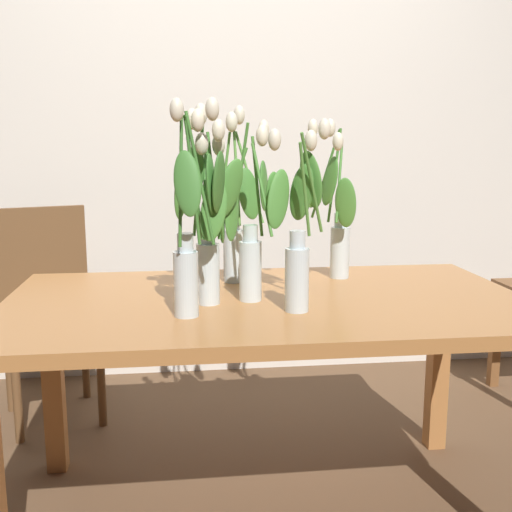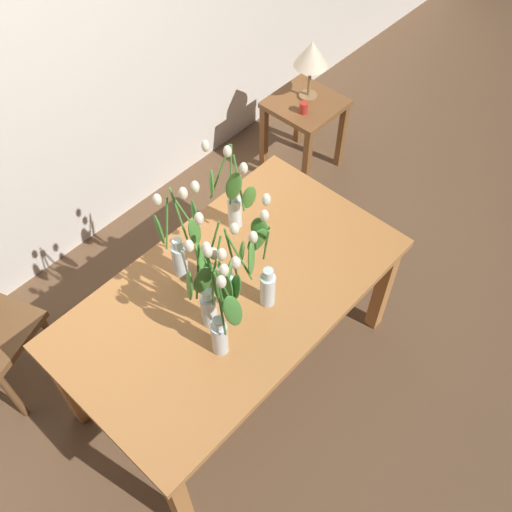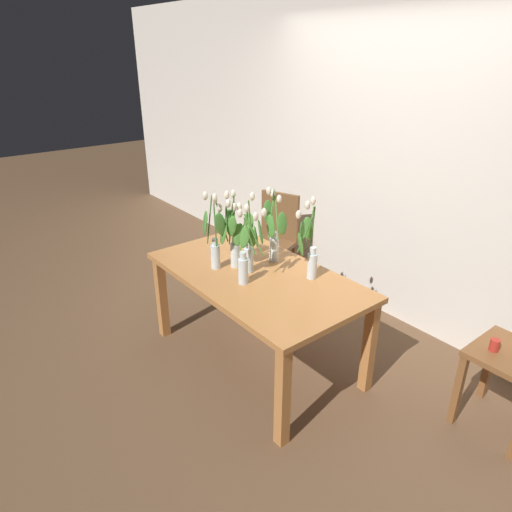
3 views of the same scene
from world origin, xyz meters
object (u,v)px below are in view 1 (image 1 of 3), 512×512
Objects in this scene: tulip_vase_4 at (193,225)px; dining_chair at (47,300)px; tulip_vase_3 at (249,229)px; tulip_vase_5 at (210,230)px; dining_table at (267,326)px; tulip_vase_1 at (236,220)px; tulip_vase_0 at (301,244)px; tulip_vase_2 at (335,220)px.

dining_chair is (-0.64, 1.09, -0.47)m from tulip_vase_4.
tulip_vase_4 is (-0.17, -0.14, 0.03)m from tulip_vase_3.
tulip_vase_5 is at bearing 64.93° from tulip_vase_4.
dining_table is 0.45m from tulip_vase_4.
tulip_vase_5 reaches higher than dining_chair.
tulip_vase_1 is 1.05× the size of tulip_vase_3.
tulip_vase_3 is (-0.06, -0.03, 0.31)m from dining_table.
tulip_vase_3 is 0.12m from tulip_vase_5.
tulip_vase_1 is 0.63× the size of dining_chair.
tulip_vase_0 is (0.08, -0.13, 0.28)m from dining_table.
dining_chair is at bearing 124.85° from tulip_vase_5.
tulip_vase_1 is 0.26m from tulip_vase_3.
tulip_vase_3 is (-0.14, 0.09, 0.03)m from tulip_vase_0.
tulip_vase_4 is 0.12m from tulip_vase_5.
tulip_vase_0 is 1.46m from dining_chair.
tulip_vase_1 is 1.04× the size of tulip_vase_5.
tulip_vase_0 is 0.92× the size of tulip_vase_4.
dining_table is 0.32m from tulip_vase_0.
tulip_vase_1 is at bearing -176.77° from tulip_vase_2.
tulip_vase_1 reaches higher than tulip_vase_4.
tulip_vase_5 is at bearing -163.67° from tulip_vase_3.
tulip_vase_5 is at bearing -158.55° from dining_table.
tulip_vase_4 is at bearing -115.07° from tulip_vase_5.
dining_chair is at bearing 131.99° from tulip_vase_0.
tulip_vase_5 is 0.61× the size of dining_chair.
tulip_vase_2 is at bearing 42.03° from dining_table.
dining_table is at bearing -137.97° from tulip_vase_2.
tulip_vase_1 is 0.43m from tulip_vase_4.
tulip_vase_5 is at bearing -55.15° from dining_chair.
tulip_vase_1 is 1.01× the size of tulip_vase_4.
dining_chair is (-0.94, 1.04, -0.40)m from tulip_vase_0.
tulip_vase_5 reaches higher than tulip_vase_3.
tulip_vase_1 is at bearing 69.23° from tulip_vase_4.
tulip_vase_0 is 0.26m from tulip_vase_5.
tulip_vase_1 is at bearing 108.39° from dining_table.
tulip_vase_2 is at bearing 35.01° from tulip_vase_5.
tulip_vase_2 reaches higher than dining_chair.
tulip_vase_2 is at bearing 40.22° from tulip_vase_3.
tulip_vase_2 is 0.43m from tulip_vase_3.
tulip_vase_0 reaches higher than dining_chair.
tulip_vase_5 is 1.28m from dining_chair.
tulip_vase_5 is (-0.25, 0.06, 0.04)m from tulip_vase_0.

